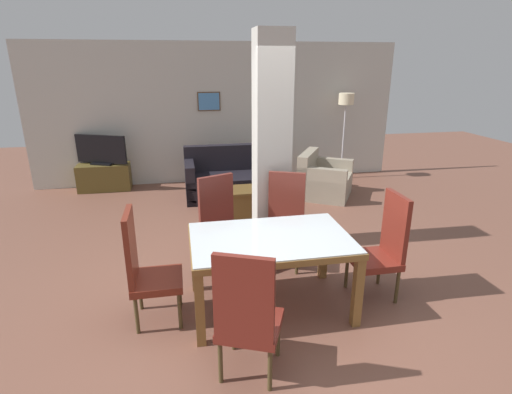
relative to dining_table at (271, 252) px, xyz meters
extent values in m
plane|color=brown|center=(0.00, 0.00, -0.61)|extent=(18.00, 18.00, 0.00)
cube|color=beige|center=(0.00, 4.61, 0.74)|extent=(7.20, 0.06, 2.70)
cube|color=brown|center=(-0.19, 4.57, 0.99)|extent=(0.44, 0.02, 0.36)
cube|color=#4C8CCC|center=(-0.19, 4.56, 0.99)|extent=(0.40, 0.01, 0.32)
cube|color=beige|center=(0.31, 1.35, 0.74)|extent=(0.43, 0.38, 2.70)
cube|color=brown|center=(0.00, -0.47, 0.11)|extent=(1.53, 0.06, 0.06)
cube|color=brown|center=(0.00, 0.47, 0.11)|extent=(1.53, 0.06, 0.06)
cube|color=brown|center=(-0.73, 0.00, 0.11)|extent=(0.06, 0.87, 0.06)
cube|color=brown|center=(0.73, 0.00, 0.11)|extent=(0.06, 0.87, 0.06)
cube|color=silver|center=(0.00, 0.00, 0.15)|extent=(1.51, 0.97, 0.01)
cube|color=brown|center=(-0.71, -0.45, -0.26)|extent=(0.08, 0.08, 0.69)
cube|color=brown|center=(0.71, -0.45, -0.26)|extent=(0.08, 0.08, 0.69)
cube|color=brown|center=(-0.71, 0.45, -0.26)|extent=(0.08, 0.08, 0.69)
cube|color=brown|center=(0.71, 0.45, -0.26)|extent=(0.08, 0.08, 0.69)
cube|color=maroon|center=(0.34, 0.81, -0.20)|extent=(0.60, 0.60, 0.07)
cube|color=maroon|center=(0.42, 1.00, 0.17)|extent=(0.42, 0.22, 0.66)
cylinder|color=#493B21|center=(0.44, 0.56, -0.42)|extent=(0.04, 0.04, 0.37)
cylinder|color=#493B21|center=(0.09, 0.71, -0.42)|extent=(0.04, 0.04, 0.37)
cylinder|color=#493B21|center=(0.59, 0.91, -0.42)|extent=(0.04, 0.04, 0.37)
cylinder|color=#493B21|center=(0.24, 1.06, -0.42)|extent=(0.04, 0.04, 0.37)
cube|color=maroon|center=(1.08, 0.00, -0.20)|extent=(0.46, 0.46, 0.07)
cube|color=maroon|center=(1.29, 0.00, 0.17)|extent=(0.05, 0.44, 0.66)
cylinder|color=#493B21|center=(0.89, -0.19, -0.42)|extent=(0.04, 0.04, 0.37)
cylinder|color=#493B21|center=(0.89, 0.19, -0.42)|extent=(0.04, 0.04, 0.37)
cylinder|color=#493B21|center=(1.27, -0.19, -0.42)|extent=(0.04, 0.04, 0.37)
cylinder|color=#493B21|center=(1.27, 0.19, -0.42)|extent=(0.04, 0.04, 0.37)
cube|color=maroon|center=(-0.34, -0.81, -0.20)|extent=(0.60, 0.60, 0.07)
cube|color=maroon|center=(-0.42, -1.00, 0.17)|extent=(0.42, 0.22, 0.66)
cylinder|color=#493B21|center=(-0.44, -0.56, -0.42)|extent=(0.04, 0.04, 0.37)
cylinder|color=#493B21|center=(-0.09, -0.71, -0.42)|extent=(0.04, 0.04, 0.37)
cylinder|color=#493B21|center=(-0.59, -0.91, -0.42)|extent=(0.04, 0.04, 0.37)
cylinder|color=#493B21|center=(-0.24, -1.06, -0.42)|extent=(0.04, 0.04, 0.37)
cube|color=maroon|center=(-0.34, 0.83, -0.20)|extent=(0.60, 0.60, 0.07)
cube|color=maroon|center=(-0.42, 1.02, 0.17)|extent=(0.42, 0.21, 0.66)
cylinder|color=#493B21|center=(-0.10, 0.73, -0.42)|extent=(0.04, 0.04, 0.37)
cylinder|color=#493B21|center=(-0.45, 0.58, -0.42)|extent=(0.04, 0.04, 0.37)
cylinder|color=#493B21|center=(-0.24, 1.08, -0.42)|extent=(0.04, 0.04, 0.37)
cylinder|color=#493B21|center=(-0.59, 0.93, -0.42)|extent=(0.04, 0.04, 0.37)
cube|color=maroon|center=(-1.08, 0.00, -0.20)|extent=(0.46, 0.46, 0.07)
cube|color=maroon|center=(-1.28, 0.00, 0.17)|extent=(0.05, 0.44, 0.66)
cylinder|color=#493B21|center=(-0.89, 0.19, -0.42)|extent=(0.04, 0.04, 0.37)
cylinder|color=#493B21|center=(-0.89, -0.19, -0.42)|extent=(0.04, 0.04, 0.37)
cylinder|color=#493B21|center=(-1.27, 0.19, -0.42)|extent=(0.04, 0.04, 0.37)
cylinder|color=#493B21|center=(-1.27, -0.19, -0.42)|extent=(0.04, 0.04, 0.37)
cube|color=black|center=(0.11, 3.49, -0.40)|extent=(1.70, 0.88, 0.42)
cube|color=black|center=(0.11, 3.84, 0.05)|extent=(1.70, 0.18, 0.46)
cube|color=black|center=(0.88, 3.49, -0.27)|extent=(0.16, 0.88, 0.68)
cube|color=black|center=(-0.66, 3.49, -0.27)|extent=(0.16, 0.88, 0.68)
cube|color=#A0947E|center=(1.76, 3.19, -0.41)|extent=(1.21, 1.24, 0.40)
cube|color=#A0947E|center=(1.47, 3.37, -0.01)|extent=(0.64, 0.90, 0.40)
cube|color=#A0947E|center=(1.96, 3.54, -0.30)|extent=(0.80, 0.56, 0.62)
cube|color=#A0947E|center=(1.55, 2.85, -0.30)|extent=(0.80, 0.56, 0.62)
cube|color=brown|center=(0.24, 2.55, -0.20)|extent=(0.73, 0.52, 0.04)
cube|color=brown|center=(0.24, 2.55, -0.41)|extent=(0.65, 0.44, 0.39)
cylinder|color=#B2B7BC|center=(0.39, 2.67, -0.08)|extent=(0.06, 0.06, 0.18)
cylinder|color=#B2B7BC|center=(0.39, 2.67, 0.04)|extent=(0.03, 0.03, 0.06)
cylinder|color=#B7B7BC|center=(0.39, 2.67, 0.08)|extent=(0.03, 0.03, 0.01)
cube|color=brown|center=(-2.24, 4.33, -0.35)|extent=(0.95, 0.40, 0.50)
cube|color=black|center=(-2.24, 4.33, -0.09)|extent=(0.45, 0.34, 0.03)
cube|color=black|center=(-2.24, 4.33, 0.19)|extent=(0.94, 0.45, 0.52)
cylinder|color=#B7B7BC|center=(2.50, 4.25, -0.60)|extent=(0.27, 0.27, 0.02)
cylinder|color=#B7B7BC|center=(2.50, 4.25, 0.17)|extent=(0.04, 0.04, 1.50)
cylinder|color=beige|center=(2.50, 4.25, 1.03)|extent=(0.30, 0.30, 0.22)
camera|label=1|loc=(-0.79, -3.37, 1.74)|focal=28.00mm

